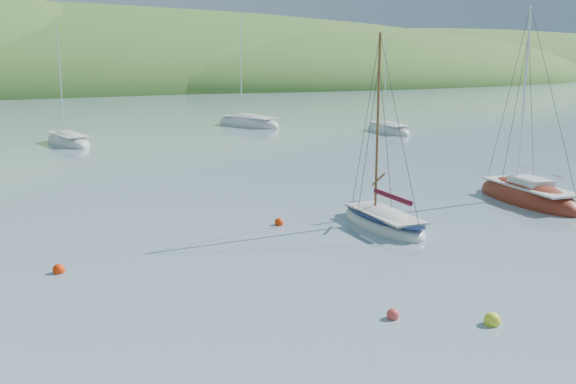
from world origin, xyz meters
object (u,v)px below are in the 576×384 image
distant_sloop_b (248,124)px  distant_sloop_d (388,131)px  distant_sloop_a (68,142)px  daysailer_white (383,222)px  sloop_red (528,198)px

distant_sloop_b → distant_sloop_d: bearing=-69.9°
distant_sloop_a → distant_sloop_b: 22.08m
distant_sloop_d → distant_sloop_a: bearing=177.1°
daysailer_white → distant_sloop_d: 38.89m
daysailer_white → distant_sloop_b: size_ratio=0.72×
sloop_red → distant_sloop_a: distant_sloop_a is taller
distant_sloop_a → distant_sloop_d: (31.36, -6.43, -0.01)m
sloop_red → distant_sloop_a: size_ratio=0.99×
distant_sloop_b → distant_sloop_a: bearing=178.3°
daysailer_white → distant_sloop_d: (23.88, 30.70, -0.03)m
daysailer_white → distant_sloop_b: distant_sloop_b is taller
daysailer_white → distant_sloop_a: bearing=107.5°
daysailer_white → sloop_red: 10.12m
sloop_red → distant_sloop_d: 33.29m
daysailer_white → sloop_red: (10.11, 0.39, -0.00)m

